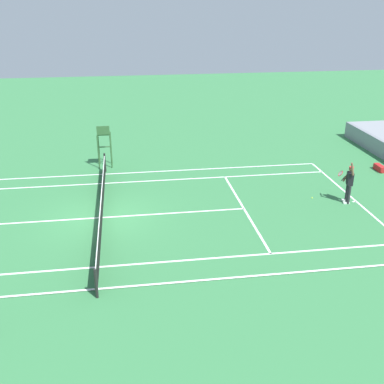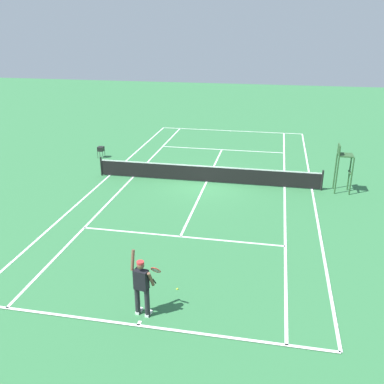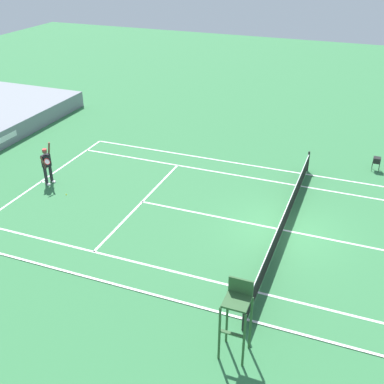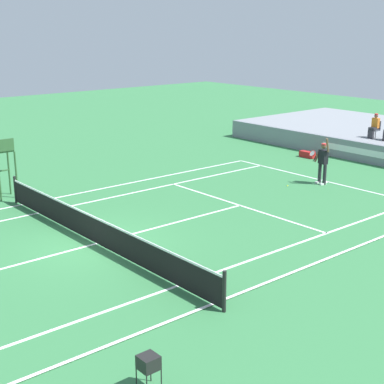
{
  "view_description": "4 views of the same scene",
  "coord_description": "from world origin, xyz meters",
  "px_view_note": "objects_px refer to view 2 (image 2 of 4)",
  "views": [
    {
      "loc": [
        18.87,
        1.2,
        9.03
      ],
      "look_at": [
        0.0,
        3.99,
        1.0
      ],
      "focal_mm": 43.66,
      "sensor_mm": 36.0,
      "label": 1
    },
    {
      "loc": [
        -3.39,
        21.23,
        7.98
      ],
      "look_at": [
        0.0,
        3.99,
        1.0
      ],
      "focal_mm": 40.02,
      "sensor_mm": 36.0,
      "label": 2
    },
    {
      "loc": [
        -16.52,
        -2.44,
        10.68
      ],
      "look_at": [
        0.0,
        3.99,
        1.0
      ],
      "focal_mm": 44.52,
      "sensor_mm": 36.0,
      "label": 3
    },
    {
      "loc": [
        15.29,
        -8.89,
        6.68
      ],
      "look_at": [
        0.0,
        3.99,
        1.0
      ],
      "focal_mm": 54.91,
      "sensor_mm": 36.0,
      "label": 4
    }
  ],
  "objects_px": {
    "umpire_chair": "(343,162)",
    "ball_hopper": "(101,149)",
    "tennis_ball": "(177,289)",
    "tennis_player": "(142,286)"
  },
  "relations": [
    {
      "from": "tennis_ball",
      "to": "umpire_chair",
      "type": "xyz_separation_m",
      "value": [
        -6.15,
        -9.96,
        1.52
      ]
    },
    {
      "from": "tennis_player",
      "to": "ball_hopper",
      "type": "distance_m",
      "value": 16.34
    },
    {
      "from": "umpire_chair",
      "to": "ball_hopper",
      "type": "bearing_deg",
      "value": -12.88
    },
    {
      "from": "tennis_ball",
      "to": "ball_hopper",
      "type": "bearing_deg",
      "value": -58.81
    },
    {
      "from": "tennis_player",
      "to": "ball_hopper",
      "type": "height_order",
      "value": "tennis_player"
    },
    {
      "from": "umpire_chair",
      "to": "ball_hopper",
      "type": "xyz_separation_m",
      "value": [
        14.14,
        -3.23,
        -0.98
      ]
    },
    {
      "from": "tennis_player",
      "to": "tennis_ball",
      "type": "xyz_separation_m",
      "value": [
        -0.69,
        -1.42,
        -0.96
      ]
    },
    {
      "from": "umpire_chair",
      "to": "ball_hopper",
      "type": "relative_size",
      "value": 3.49
    },
    {
      "from": "ball_hopper",
      "to": "umpire_chair",
      "type": "bearing_deg",
      "value": 167.12
    },
    {
      "from": "tennis_ball",
      "to": "umpire_chair",
      "type": "distance_m",
      "value": 11.81
    }
  ]
}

